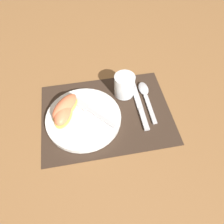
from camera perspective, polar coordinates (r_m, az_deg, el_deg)
ground_plane at (r=0.72m, az=-1.49°, el=-0.46°), size 3.00×3.00×0.00m
placemat at (r=0.72m, az=-1.49°, el=-0.37°), size 0.42×0.31×0.00m
plate at (r=0.70m, az=-7.43°, el=-1.59°), size 0.24×0.24×0.02m
juice_glass at (r=0.74m, az=3.22°, el=6.75°), size 0.07×0.07×0.08m
knife at (r=0.73m, az=7.18°, el=1.71°), size 0.02×0.21×0.01m
spoon at (r=0.77m, az=8.64°, el=4.76°), size 0.03×0.18×0.01m
fork at (r=0.70m, az=-6.07°, el=0.68°), size 0.14×0.15×0.00m
citrus_wedge_0 at (r=0.70m, az=-12.22°, el=1.34°), size 0.11×0.12×0.05m
citrus_wedge_1 at (r=0.69m, az=-12.73°, el=-0.33°), size 0.08×0.11×0.04m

